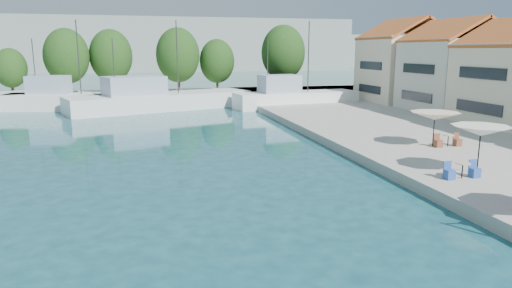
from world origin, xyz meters
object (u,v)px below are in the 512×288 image
object	(u,v)px
umbrella_white	(481,131)
umbrella_cream	(435,116)
trawler_03	(157,100)
trawler_04	(293,98)
trawler_02	(66,100)

from	to	relation	value
umbrella_white	umbrella_cream	bearing A→B (deg)	73.36
trawler_03	trawler_04	world-z (taller)	same
umbrella_white	umbrella_cream	size ratio (longest dim) A/B	0.92
trawler_02	trawler_04	xyz separation A→B (m)	(25.36, -4.10, -0.00)
trawler_02	umbrella_white	distance (m)	43.29
trawler_03	trawler_04	distance (m)	15.57
trawler_02	trawler_04	world-z (taller)	same
trawler_03	trawler_04	size ratio (longest dim) A/B	1.41
trawler_02	umbrella_cream	xyz separation A→B (m)	(26.02, -29.63, 1.46)
trawler_02	umbrella_cream	distance (m)	39.46
trawler_04	umbrella_white	xyz separation A→B (m)	(-1.21, -31.79, 1.67)
umbrella_cream	umbrella_white	bearing A→B (deg)	-106.64
trawler_02	umbrella_white	world-z (taller)	trawler_02
trawler_04	umbrella_white	bearing A→B (deg)	-98.81
trawler_03	umbrella_white	size ratio (longest dim) A/B	7.42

